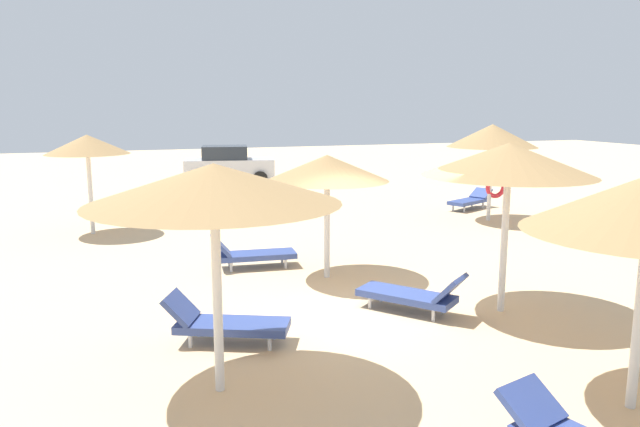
{
  "coord_description": "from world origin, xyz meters",
  "views": [
    {
      "loc": [
        -4.31,
        -9.48,
        3.6
      ],
      "look_at": [
        0.0,
        3.0,
        1.2
      ],
      "focal_mm": 34.03,
      "sensor_mm": 36.0,
      "label": 1
    }
  ],
  "objects": [
    {
      "name": "parked_car",
      "position": [
        0.73,
        17.9,
        0.82
      ],
      "size": [
        4.25,
        2.58,
        1.72
      ],
      "color": "silver",
      "rests_on": "ground"
    },
    {
      "name": "lounger_0",
      "position": [
        0.54,
        -0.45,
        0.32
      ],
      "size": [
        1.66,
        1.86,
        0.78
      ],
      "color": "#33478C",
      "rests_on": "ground"
    },
    {
      "name": "parasol_4",
      "position": [
        -0.15,
        2.12,
        2.3
      ],
      "size": [
        2.54,
        2.54,
        2.57
      ],
      "color": "silver",
      "rests_on": "ground"
    },
    {
      "name": "parasol_0",
      "position": [
        2.04,
        -0.87,
        2.66
      ],
      "size": [
        2.91,
        2.91,
        2.95
      ],
      "color": "silver",
      "rests_on": "ground"
    },
    {
      "name": "ground_plane",
      "position": [
        0.0,
        0.0,
        0.0
      ],
      "size": [
        80.0,
        80.0,
        0.0
      ],
      "primitive_type": "plane",
      "color": "#DBBA8C"
    },
    {
      "name": "parasol_3",
      "position": [
        6.73,
        6.38,
        2.61
      ],
      "size": [
        2.73,
        2.73,
        2.99
      ],
      "color": "silver",
      "rests_on": "ground"
    },
    {
      "name": "lounger_3",
      "position": [
        7.38,
        8.39,
        0.31
      ],
      "size": [
        2.0,
        1.4,
        0.65
      ],
      "color": "#33478C",
      "rests_on": "ground"
    },
    {
      "name": "lounger_1",
      "position": [
        -2.83,
        -0.73,
        0.32
      ],
      "size": [
        1.97,
        1.35,
        0.76
      ],
      "color": "#33478C",
      "rests_on": "ground"
    },
    {
      "name": "parasol_5",
      "position": [
        -4.91,
        8.34,
        2.48
      ],
      "size": [
        2.27,
        2.27,
        2.77
      ],
      "color": "silver",
      "rests_on": "ground"
    },
    {
      "name": "lounger_4",
      "position": [
        -1.5,
        3.35,
        0.32
      ],
      "size": [
        1.91,
        0.81,
        0.78
      ],
      "color": "#33478C",
      "rests_on": "ground"
    },
    {
      "name": "parasol_1",
      "position": [
        -3.16,
        -2.25,
        2.64
      ],
      "size": [
        3.1,
        3.1,
        2.9
      ],
      "color": "silver",
      "rests_on": "ground"
    },
    {
      "name": "bench_0",
      "position": [
        0.1,
        12.39,
        0.35
      ],
      "size": [
        1.5,
        0.4,
        0.49
      ],
      "color": "brown",
      "rests_on": "ground"
    }
  ]
}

